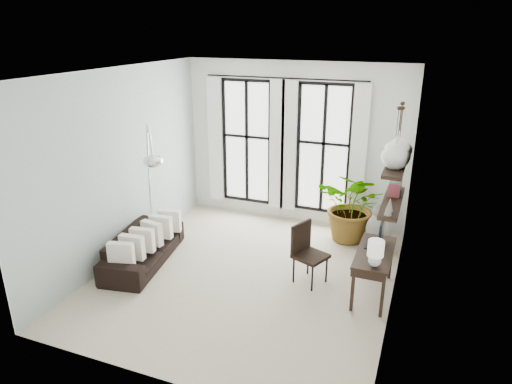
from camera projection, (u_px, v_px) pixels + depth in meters
The scene contains 16 objects.
floor at pixel (247, 275), 7.38m from camera, with size 5.00×5.00×0.00m, color #B5A890.
ceiling at pixel (245, 72), 6.29m from camera, with size 5.00×5.00×0.00m, color white.
wall_left at pixel (122, 166), 7.60m from camera, with size 5.00×5.00×0.00m, color #A2B5AD.
wall_right at pixel (402, 201), 6.07m from camera, with size 5.00×5.00×0.00m, color white.
wall_back at pixel (294, 144), 9.02m from camera, with size 4.50×4.50×0.00m, color white.
windows at pixel (284, 146), 9.04m from camera, with size 3.26×0.13×2.65m.
wall_shelves at pixel (394, 186), 6.27m from camera, with size 0.25×1.30×0.60m.
sofa at pixel (143, 247), 7.70m from camera, with size 1.91×0.75×0.56m, color black.
throw_pillows at pixel (147, 236), 7.59m from camera, with size 0.40×1.52×0.40m.
plant at pixel (353, 206), 8.37m from camera, with size 1.24×1.07×1.38m, color #2D7228.
desk at pixel (374, 255), 6.60m from camera, with size 0.51×1.20×1.10m.
desk_chair at pixel (306, 249), 7.06m from camera, with size 0.60×0.60×0.96m.
arc_lamp at pixel (150, 160), 7.38m from camera, with size 0.73×0.74×2.35m.
buddha at pixel (378, 232), 8.06m from camera, with size 0.50×0.50×0.90m.
vase_a at pixel (396, 153), 5.83m from camera, with size 0.37×0.37×0.38m, color white.
vase_b at pixel (399, 146), 6.18m from camera, with size 0.37×0.37×0.38m, color white.
Camera 1 is at (2.49, -5.98, 3.80)m, focal length 32.00 mm.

